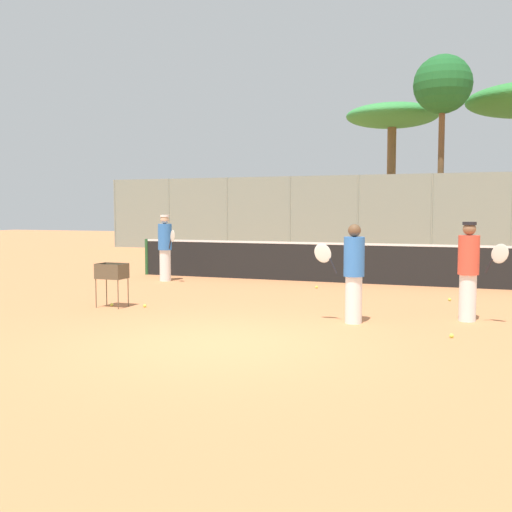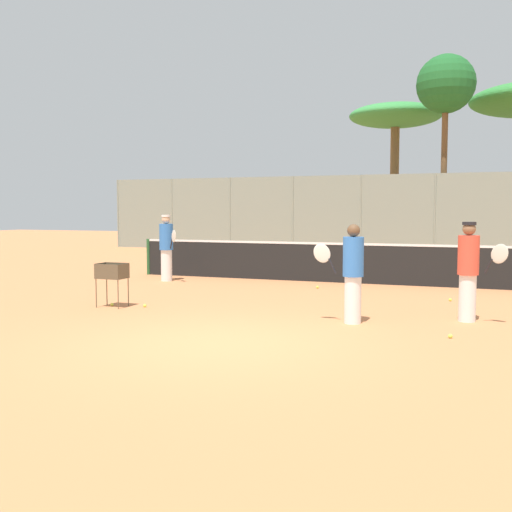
{
  "view_description": "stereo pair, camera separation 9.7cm",
  "coord_description": "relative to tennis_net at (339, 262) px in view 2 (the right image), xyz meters",
  "views": [
    {
      "loc": [
        3.46,
        -7.82,
        1.92
      ],
      "look_at": [
        -0.74,
        3.56,
        1.0
      ],
      "focal_mm": 42.0,
      "sensor_mm": 36.0,
      "label": 1
    },
    {
      "loc": [
        3.55,
        -7.79,
        1.92
      ],
      "look_at": [
        -0.74,
        3.56,
        1.0
      ],
      "focal_mm": 42.0,
      "sensor_mm": 36.0,
      "label": 2
    }
  ],
  "objects": [
    {
      "name": "ground_plane",
      "position": [
        0.0,
        -7.84,
        -0.56
      ],
      "size": [
        80.0,
        80.0,
        0.0
      ],
      "primitive_type": "plane",
      "color": "#D37F4C"
    },
    {
      "name": "tennis_net",
      "position": [
        0.0,
        0.0,
        0.0
      ],
      "size": [
        11.77,
        0.1,
        1.07
      ],
      "color": "#26592D",
      "rests_on": "ground_plane"
    },
    {
      "name": "back_fence",
      "position": [
        0.0,
        11.34,
        1.2
      ],
      "size": [
        28.99,
        0.08,
        3.53
      ],
      "color": "gray",
      "rests_on": "ground_plane"
    },
    {
      "name": "tree_2",
      "position": [
        -0.79,
        16.04,
        6.05
      ],
      "size": [
        4.71,
        4.71,
        7.37
      ],
      "color": "brown",
      "rests_on": "ground_plane"
    },
    {
      "name": "tree_3",
      "position": [
        1.85,
        12.9,
        6.91
      ],
      "size": [
        2.61,
        2.61,
        8.89
      ],
      "color": "brown",
      "rests_on": "ground_plane"
    },
    {
      "name": "player_white_outfit",
      "position": [
        -4.5,
        -1.28,
        0.38
      ],
      "size": [
        0.77,
        0.68,
        1.81
      ],
      "rotation": [
        0.0,
        0.0,
        5.59
      ],
      "color": "white",
      "rests_on": "ground_plane"
    },
    {
      "name": "player_red_cap",
      "position": [
        1.51,
        -5.59,
        0.31
      ],
      "size": [
        0.91,
        0.35,
        1.7
      ],
      "rotation": [
        0.0,
        0.0,
        3.26
      ],
      "color": "white",
      "rests_on": "ground_plane"
    },
    {
      "name": "player_yellow_shirt",
      "position": [
        3.35,
        -4.72,
        0.34
      ],
      "size": [
        0.86,
        0.49,
        1.73
      ],
      "rotation": [
        0.0,
        0.0,
        5.86
      ],
      "color": "white",
      "rests_on": "ground_plane"
    },
    {
      "name": "ball_cart",
      "position": [
        -3.33,
        -5.56,
        0.09
      ],
      "size": [
        0.56,
        0.41,
        0.87
      ],
      "color": "brown",
      "rests_on": "ground_plane"
    },
    {
      "name": "tennis_ball_0",
      "position": [
        3.14,
        -6.27,
        -0.53
      ],
      "size": [
        0.07,
        0.07,
        0.07
      ],
      "primitive_type": "sphere",
      "color": "#D1E54C",
      "rests_on": "ground_plane"
    },
    {
      "name": "tennis_ball_1",
      "position": [
        -3.4,
        -5.49,
        -0.53
      ],
      "size": [
        0.07,
        0.07,
        0.07
      ],
      "primitive_type": "sphere",
      "color": "#D1E54C",
      "rests_on": "ground_plane"
    },
    {
      "name": "tennis_ball_2",
      "position": [
        2.95,
        -2.38,
        -0.53
      ],
      "size": [
        0.07,
        0.07,
        0.07
      ],
      "primitive_type": "sphere",
      "color": "#D1E54C",
      "rests_on": "ground_plane"
    },
    {
      "name": "tennis_ball_3",
      "position": [
        -2.7,
        -5.37,
        -0.53
      ],
      "size": [
        0.07,
        0.07,
        0.07
      ],
      "primitive_type": "sphere",
      "color": "#D1E54C",
      "rests_on": "ground_plane"
    },
    {
      "name": "tennis_ball_4",
      "position": [
        -0.23,
        -1.36,
        -0.53
      ],
      "size": [
        0.07,
        0.07,
        0.07
      ],
      "primitive_type": "sphere",
      "color": "#D1E54C",
      "rests_on": "ground_plane"
    }
  ]
}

